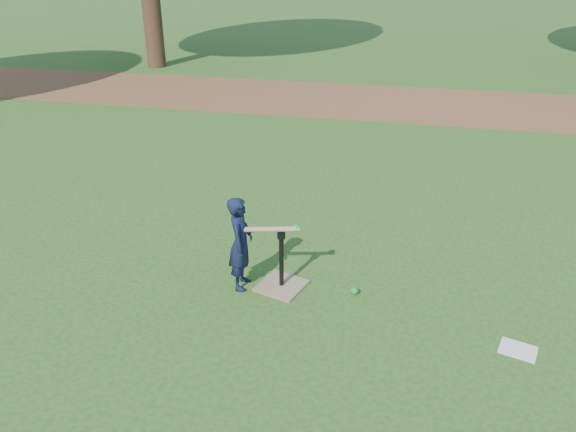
# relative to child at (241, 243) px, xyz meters

# --- Properties ---
(ground) EXTENTS (80.00, 80.00, 0.00)m
(ground) POSITION_rel_child_xyz_m (0.52, 0.04, -0.49)
(ground) COLOR #285116
(ground) RESTS_ON ground
(dirt_strip) EXTENTS (24.00, 3.00, 0.01)m
(dirt_strip) POSITION_rel_child_xyz_m (0.52, 7.54, -0.48)
(dirt_strip) COLOR brown
(dirt_strip) RESTS_ON ground
(child) EXTENTS (0.27, 0.38, 0.97)m
(child) POSITION_rel_child_xyz_m (0.00, 0.00, 0.00)
(child) COLOR #101632
(child) RESTS_ON ground
(wiffle_ball_ground) EXTENTS (0.08, 0.08, 0.08)m
(wiffle_ball_ground) POSITION_rel_child_xyz_m (1.13, 0.09, -0.45)
(wiffle_ball_ground) COLOR #0E9A37
(wiffle_ball_ground) RESTS_ON ground
(clipboard) EXTENTS (0.35, 0.31, 0.01)m
(clipboard) POSITION_rel_child_xyz_m (2.59, -0.46, -0.48)
(clipboard) COLOR white
(clipboard) RESTS_ON ground
(batting_tee) EXTENTS (0.54, 0.54, 0.61)m
(batting_tee) POSITION_rel_child_xyz_m (0.39, 0.07, -0.38)
(batting_tee) COLOR #917D5C
(batting_tee) RESTS_ON ground
(swing_action) EXTENTS (0.63, 0.22, 0.08)m
(swing_action) POSITION_rel_child_xyz_m (0.29, 0.06, 0.16)
(swing_action) COLOR tan
(swing_action) RESTS_ON ground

